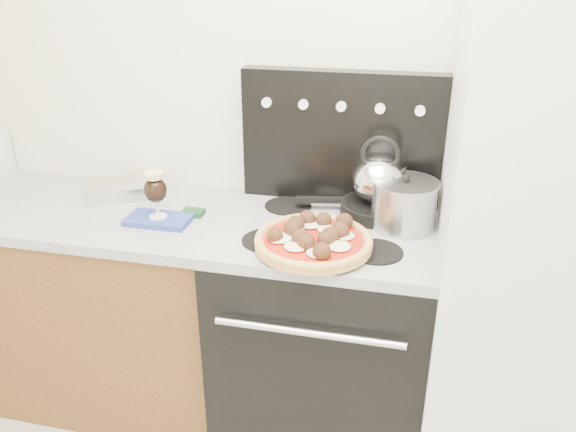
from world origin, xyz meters
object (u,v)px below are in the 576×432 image
(stove_body, at_px, (324,338))
(fridge, at_px, (541,243))
(oven_mitt, at_px, (159,220))
(tea_kettle, at_px, (379,176))
(base_cabinet, at_px, (75,302))
(pizza, at_px, (314,239))
(skillet, at_px, (376,209))
(beer_glass, at_px, (156,195))
(stock_pot, at_px, (404,206))
(pizza_pan, at_px, (313,248))

(stove_body, relative_size, fridge, 0.46)
(oven_mitt, relative_size, tea_kettle, 1.11)
(base_cabinet, bearing_deg, tea_kettle, 5.68)
(stove_body, height_order, pizza, pizza)
(skillet, height_order, tea_kettle, tea_kettle)
(fridge, height_order, beer_glass, fridge)
(base_cabinet, distance_m, skillet, 1.37)
(skillet, bearing_deg, stock_pot, -40.77)
(skillet, bearing_deg, pizza_pan, -118.77)
(stove_body, bearing_deg, beer_glass, -175.05)
(base_cabinet, bearing_deg, stock_pot, 1.72)
(stock_pot, bearing_deg, beer_glass, -172.24)
(fridge, bearing_deg, oven_mitt, -178.74)
(beer_glass, relative_size, pizza, 0.47)
(tea_kettle, relative_size, stock_pot, 0.95)
(oven_mitt, height_order, pizza, pizza)
(beer_glass, bearing_deg, skillet, 14.67)
(oven_mitt, distance_m, skillet, 0.81)
(pizza_pan, xyz_separation_m, stock_pot, (0.28, 0.24, 0.08))
(base_cabinet, relative_size, stock_pot, 6.50)
(base_cabinet, relative_size, pizza_pan, 4.24)
(fridge, height_order, skillet, fridge)
(oven_mitt, xyz_separation_m, pizza_pan, (0.60, -0.12, 0.02))
(fridge, distance_m, oven_mitt, 1.33)
(oven_mitt, height_order, stock_pot, stock_pot)
(base_cabinet, distance_m, fridge, 1.88)
(base_cabinet, xyz_separation_m, tea_kettle, (1.26, 0.13, 0.64))
(base_cabinet, xyz_separation_m, skillet, (1.26, 0.13, 0.51))
(stove_body, distance_m, fridge, 0.87)
(stove_body, distance_m, oven_mitt, 0.78)
(stove_body, bearing_deg, base_cabinet, 178.70)
(base_cabinet, xyz_separation_m, stock_pot, (1.36, 0.04, 0.57))
(stove_body, relative_size, beer_glass, 4.88)
(beer_glass, xyz_separation_m, stock_pot, (0.88, 0.12, -0.01))
(beer_glass, height_order, tea_kettle, tea_kettle)
(oven_mitt, relative_size, skillet, 0.88)
(skillet, bearing_deg, base_cabinet, -174.32)
(beer_glass, height_order, stock_pot, beer_glass)
(pizza_pan, xyz_separation_m, tea_kettle, (0.18, 0.32, 0.15))
(skillet, bearing_deg, stove_body, -136.15)
(stove_body, relative_size, tea_kettle, 4.14)
(fridge, bearing_deg, beer_glass, -178.74)
(fridge, relative_size, pizza_pan, 5.55)
(base_cabinet, height_order, tea_kettle, tea_kettle)
(base_cabinet, xyz_separation_m, oven_mitt, (0.48, -0.08, 0.48))
(pizza_pan, distance_m, stock_pot, 0.37)
(stove_body, relative_size, skillet, 3.28)
(base_cabinet, relative_size, pizza, 3.78)
(pizza_pan, bearing_deg, stove_body, 83.07)
(pizza, bearing_deg, fridge, 11.61)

